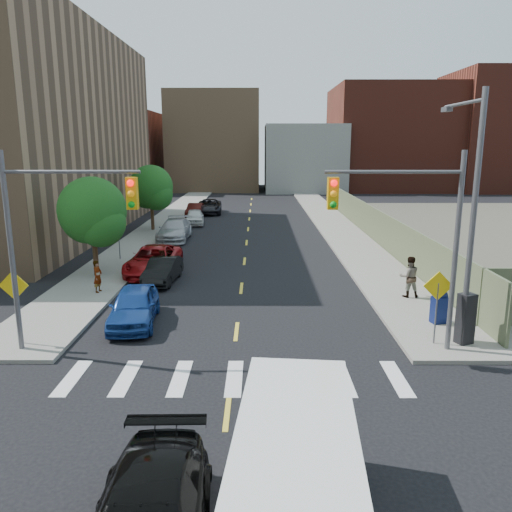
{
  "coord_description": "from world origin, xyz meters",
  "views": [
    {
      "loc": [
        0.83,
        -10.42,
        7.19
      ],
      "look_at": [
        0.75,
        12.61,
        2.0
      ],
      "focal_mm": 35.0,
      "sensor_mm": 36.0,
      "label": 1
    }
  ],
  "objects_px": {
    "parked_car_white": "(195,217)",
    "pedestrian_west": "(98,276)",
    "parked_car_blue": "(134,306)",
    "parked_car_red": "(154,260)",
    "pedestrian_east": "(409,277)",
    "mailbox": "(439,307)",
    "payphone": "(466,319)",
    "parked_car_black": "(163,270)",
    "parked_car_grey": "(209,206)",
    "parked_car_silver": "(175,230)",
    "parked_car_maroon": "(195,210)",
    "cargo_van": "(295,478)"
  },
  "relations": [
    {
      "from": "parked_car_white",
      "to": "pedestrian_west",
      "type": "bearing_deg",
      "value": -100.98
    },
    {
      "from": "parked_car_blue",
      "to": "parked_car_white",
      "type": "distance_m",
      "value": 25.65
    },
    {
      "from": "parked_car_red",
      "to": "pedestrian_east",
      "type": "xyz_separation_m",
      "value": [
        12.96,
        -4.79,
        0.35
      ]
    },
    {
      "from": "pedestrian_west",
      "to": "parked_car_red",
      "type": "bearing_deg",
      "value": -13.43
    },
    {
      "from": "parked_car_white",
      "to": "mailbox",
      "type": "xyz_separation_m",
      "value": [
        13.01,
        -25.91,
        0.12
      ]
    },
    {
      "from": "payphone",
      "to": "parked_car_black",
      "type": "bearing_deg",
      "value": 121.71
    },
    {
      "from": "parked_car_white",
      "to": "pedestrian_east",
      "type": "relative_size",
      "value": 2.11
    },
    {
      "from": "parked_car_blue",
      "to": "pedestrian_west",
      "type": "height_order",
      "value": "pedestrian_west"
    },
    {
      "from": "parked_car_red",
      "to": "parked_car_white",
      "type": "distance_m",
      "value": 17.61
    },
    {
      "from": "parked_car_white",
      "to": "payphone",
      "type": "bearing_deg",
      "value": -70.44
    },
    {
      "from": "parked_car_red",
      "to": "parked_car_grey",
      "type": "relative_size",
      "value": 1.03
    },
    {
      "from": "parked_car_red",
      "to": "parked_car_silver",
      "type": "distance_m",
      "value": 10.13
    },
    {
      "from": "parked_car_maroon",
      "to": "cargo_van",
      "type": "relative_size",
      "value": 0.73
    },
    {
      "from": "parked_car_red",
      "to": "cargo_van",
      "type": "xyz_separation_m",
      "value": [
        6.55,
        -19.43,
        0.54
      ]
    },
    {
      "from": "parked_car_maroon",
      "to": "parked_car_grey",
      "type": "xyz_separation_m",
      "value": [
        1.19,
        2.46,
        0.08
      ]
    },
    {
      "from": "pedestrian_west",
      "to": "cargo_van",
      "type": "bearing_deg",
      "value": -139.86
    },
    {
      "from": "parked_car_maroon",
      "to": "mailbox",
      "type": "xyz_separation_m",
      "value": [
        13.57,
        -30.86,
        0.15
      ]
    },
    {
      "from": "payphone",
      "to": "parked_car_silver",
      "type": "bearing_deg",
      "value": 100.11
    },
    {
      "from": "parked_car_black",
      "to": "parked_car_white",
      "type": "distance_m",
      "value": 19.42
    },
    {
      "from": "parked_car_blue",
      "to": "parked_car_black",
      "type": "height_order",
      "value": "parked_car_blue"
    },
    {
      "from": "parked_car_grey",
      "to": "pedestrian_east",
      "type": "distance_m",
      "value": 32.2
    },
    {
      "from": "parked_car_black",
      "to": "parked_car_grey",
      "type": "bearing_deg",
      "value": 94.44
    },
    {
      "from": "parked_car_black",
      "to": "parked_car_red",
      "type": "relative_size",
      "value": 0.71
    },
    {
      "from": "parked_car_blue",
      "to": "parked_car_maroon",
      "type": "bearing_deg",
      "value": 86.92
    },
    {
      "from": "mailbox",
      "to": "pedestrian_east",
      "type": "bearing_deg",
      "value": 80.1
    },
    {
      "from": "parked_car_blue",
      "to": "pedestrian_east",
      "type": "bearing_deg",
      "value": 9.58
    },
    {
      "from": "parked_car_black",
      "to": "mailbox",
      "type": "xyz_separation_m",
      "value": [
        12.3,
        -6.5,
        0.17
      ]
    },
    {
      "from": "cargo_van",
      "to": "parked_car_white",
      "type": "bearing_deg",
      "value": 104.98
    },
    {
      "from": "payphone",
      "to": "pedestrian_east",
      "type": "relative_size",
      "value": 0.95
    },
    {
      "from": "parked_car_grey",
      "to": "pedestrian_west",
      "type": "distance_m",
      "value": 29.19
    },
    {
      "from": "pedestrian_west",
      "to": "payphone",
      "type": "bearing_deg",
      "value": -101.18
    },
    {
      "from": "parked_car_black",
      "to": "cargo_van",
      "type": "xyz_separation_m",
      "value": [
        5.71,
        -17.62,
        0.66
      ]
    },
    {
      "from": "parked_car_red",
      "to": "payphone",
      "type": "relative_size",
      "value": 3.0
    },
    {
      "from": "parked_car_red",
      "to": "parked_car_silver",
      "type": "xyz_separation_m",
      "value": [
        -0.46,
        10.12,
        0.02
      ]
    },
    {
      "from": "pedestrian_west",
      "to": "pedestrian_east",
      "type": "relative_size",
      "value": 0.8
    },
    {
      "from": "parked_car_black",
      "to": "parked_car_silver",
      "type": "height_order",
      "value": "parked_car_silver"
    },
    {
      "from": "parked_car_grey",
      "to": "payphone",
      "type": "bearing_deg",
      "value": -73.62
    },
    {
      "from": "mailbox",
      "to": "parked_car_grey",
      "type": "bearing_deg",
      "value": 97.58
    },
    {
      "from": "cargo_van",
      "to": "pedestrian_west",
      "type": "relative_size",
      "value": 3.59
    },
    {
      "from": "parked_car_red",
      "to": "pedestrian_east",
      "type": "height_order",
      "value": "pedestrian_east"
    },
    {
      "from": "parked_car_maroon",
      "to": "cargo_van",
      "type": "xyz_separation_m",
      "value": [
        6.98,
        -41.98,
        0.64
      ]
    },
    {
      "from": "parked_car_silver",
      "to": "pedestrian_west",
      "type": "bearing_deg",
      "value": -95.43
    },
    {
      "from": "parked_car_blue",
      "to": "parked_car_maroon",
      "type": "relative_size",
      "value": 1.09
    },
    {
      "from": "parked_car_blue",
      "to": "parked_car_grey",
      "type": "relative_size",
      "value": 0.82
    },
    {
      "from": "parked_car_red",
      "to": "cargo_van",
      "type": "height_order",
      "value": "cargo_van"
    },
    {
      "from": "cargo_van",
      "to": "parked_car_black",
      "type": "bearing_deg",
      "value": 113.11
    },
    {
      "from": "parked_car_white",
      "to": "cargo_van",
      "type": "distance_m",
      "value": 37.59
    },
    {
      "from": "parked_car_silver",
      "to": "parked_car_black",
      "type": "bearing_deg",
      "value": -83.52
    },
    {
      "from": "payphone",
      "to": "mailbox",
      "type": "bearing_deg",
      "value": 71.33
    },
    {
      "from": "parked_car_silver",
      "to": "payphone",
      "type": "relative_size",
      "value": 2.93
    }
  ]
}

